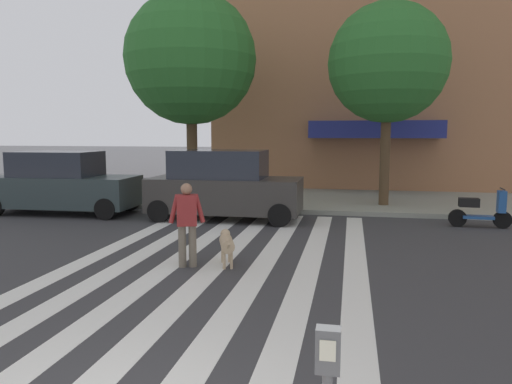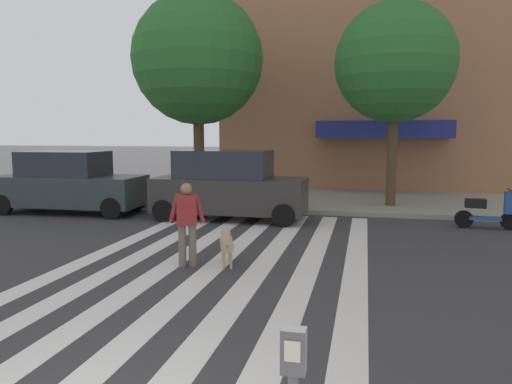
{
  "view_description": "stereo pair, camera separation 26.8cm",
  "coord_description": "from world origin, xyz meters",
  "px_view_note": "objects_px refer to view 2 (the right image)",
  "views": [
    {
      "loc": [
        2.03,
        -3.0,
        2.59
      ],
      "look_at": [
        0.21,
        6.16,
        1.45
      ],
      "focal_mm": 33.67,
      "sensor_mm": 36.0,
      "label": 1
    },
    {
      "loc": [
        2.29,
        -2.94,
        2.59
      ],
      "look_at": [
        0.21,
        6.16,
        1.45
      ],
      "focal_mm": 33.67,
      "sensor_mm": 36.0,
      "label": 2
    }
  ],
  "objects_px": {
    "parked_car_near_curb": "(69,183)",
    "pedestrian_dog_walker": "(187,220)",
    "parked_scooter": "(487,211)",
    "parked_car_behind_first": "(228,186)",
    "dog_on_leash": "(227,243)",
    "street_tree_middle": "(395,63)",
    "street_tree_nearest": "(198,59)"
  },
  "relations": [
    {
      "from": "parked_car_near_curb",
      "to": "parked_scooter",
      "type": "xyz_separation_m",
      "value": [
        12.7,
        0.13,
        -0.48
      ]
    },
    {
      "from": "parked_scooter",
      "to": "street_tree_nearest",
      "type": "distance_m",
      "value": 10.99
    },
    {
      "from": "parked_scooter",
      "to": "dog_on_leash",
      "type": "distance_m",
      "value": 7.76
    },
    {
      "from": "pedestrian_dog_walker",
      "to": "dog_on_leash",
      "type": "xyz_separation_m",
      "value": [
        0.71,
        0.28,
        -0.48
      ]
    },
    {
      "from": "parked_car_near_curb",
      "to": "street_tree_nearest",
      "type": "xyz_separation_m",
      "value": [
        3.33,
        3.27,
        4.32
      ]
    },
    {
      "from": "dog_on_leash",
      "to": "street_tree_nearest",
      "type": "bearing_deg",
      "value": 112.99
    },
    {
      "from": "street_tree_middle",
      "to": "pedestrian_dog_walker",
      "type": "distance_m",
      "value": 10.02
    },
    {
      "from": "parked_scooter",
      "to": "street_tree_middle",
      "type": "relative_size",
      "value": 0.24
    },
    {
      "from": "parked_car_near_curb",
      "to": "parked_scooter",
      "type": "distance_m",
      "value": 12.71
    },
    {
      "from": "parked_scooter",
      "to": "street_tree_nearest",
      "type": "height_order",
      "value": "street_tree_nearest"
    },
    {
      "from": "street_tree_middle",
      "to": "dog_on_leash",
      "type": "distance_m",
      "value": 9.73
    },
    {
      "from": "parked_car_near_curb",
      "to": "parked_car_behind_first",
      "type": "relative_size",
      "value": 1.05
    },
    {
      "from": "parked_car_behind_first",
      "to": "pedestrian_dog_walker",
      "type": "bearing_deg",
      "value": -82.61
    },
    {
      "from": "pedestrian_dog_walker",
      "to": "parked_scooter",
      "type": "bearing_deg",
      "value": 38.84
    },
    {
      "from": "parked_car_near_curb",
      "to": "parked_scooter",
      "type": "height_order",
      "value": "parked_car_near_curb"
    },
    {
      "from": "parked_car_behind_first",
      "to": "street_tree_nearest",
      "type": "xyz_separation_m",
      "value": [
        -2.08,
        3.27,
        4.28
      ]
    },
    {
      "from": "parked_scooter",
      "to": "dog_on_leash",
      "type": "xyz_separation_m",
      "value": [
        -5.9,
        -5.05,
        -0.03
      ]
    },
    {
      "from": "street_tree_nearest",
      "to": "dog_on_leash",
      "type": "height_order",
      "value": "street_tree_nearest"
    },
    {
      "from": "parked_car_behind_first",
      "to": "pedestrian_dog_walker",
      "type": "distance_m",
      "value": 5.24
    },
    {
      "from": "street_tree_middle",
      "to": "parked_scooter",
      "type": "bearing_deg",
      "value": -49.91
    },
    {
      "from": "parked_car_near_curb",
      "to": "pedestrian_dog_walker",
      "type": "distance_m",
      "value": 8.0
    },
    {
      "from": "parked_car_near_curb",
      "to": "dog_on_leash",
      "type": "height_order",
      "value": "parked_car_near_curb"
    },
    {
      "from": "pedestrian_dog_walker",
      "to": "street_tree_nearest",
      "type": "bearing_deg",
      "value": 108.05
    },
    {
      "from": "dog_on_leash",
      "to": "parked_car_behind_first",
      "type": "bearing_deg",
      "value": 105.77
    },
    {
      "from": "street_tree_nearest",
      "to": "parked_car_near_curb",
      "type": "bearing_deg",
      "value": -135.48
    },
    {
      "from": "parked_car_near_curb",
      "to": "pedestrian_dog_walker",
      "type": "bearing_deg",
      "value": -40.46
    },
    {
      "from": "parked_scooter",
      "to": "street_tree_middle",
      "type": "xyz_separation_m",
      "value": [
        -2.41,
        2.86,
        4.42
      ]
    },
    {
      "from": "parked_car_behind_first",
      "to": "parked_scooter",
      "type": "distance_m",
      "value": 7.31
    },
    {
      "from": "street_tree_nearest",
      "to": "street_tree_middle",
      "type": "relative_size",
      "value": 1.12
    },
    {
      "from": "parked_car_near_curb",
      "to": "pedestrian_dog_walker",
      "type": "relative_size",
      "value": 2.91
    },
    {
      "from": "parked_car_near_curb",
      "to": "dog_on_leash",
      "type": "xyz_separation_m",
      "value": [
        6.8,
        -4.91,
        -0.52
      ]
    },
    {
      "from": "parked_car_near_curb",
      "to": "street_tree_middle",
      "type": "xyz_separation_m",
      "value": [
        10.29,
        2.99,
        3.94
      ]
    }
  ]
}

